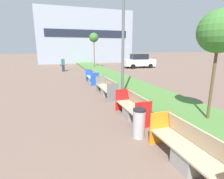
{
  "coord_description": "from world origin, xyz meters",
  "views": [
    {
      "loc": [
        -1.81,
        0.51,
        2.68
      ],
      "look_at": [
        0.9,
        8.7,
        0.6
      ],
      "focal_mm": 28.0,
      "sensor_mm": 36.0,
      "label": 1
    }
  ],
  "objects": [
    {
      "name": "sapling_tree_far",
      "position": [
        3.34,
        23.53,
        3.9
      ],
      "size": [
        1.19,
        1.19,
        4.54
      ],
      "color": "brown",
      "rests_on": "ground"
    },
    {
      "name": "building_backdrop",
      "position": [
        4.0,
        34.16,
        4.54
      ],
      "size": [
        16.49,
        6.23,
        9.09
      ],
      "color": "#939EAD",
      "rests_on": "ground"
    },
    {
      "name": "bench_orange_frame",
      "position": [
        0.94,
        3.25,
        0.37
      ],
      "size": [
        0.65,
        2.34,
        0.94
      ],
      "color": "gray",
      "rests_on": "ground"
    },
    {
      "name": "bench_red_frame",
      "position": [
        0.94,
        6.32,
        0.36
      ],
      "size": [
        0.65,
        1.94,
        0.94
      ],
      "color": "gray",
      "rests_on": "ground"
    },
    {
      "name": "bench_grey_frame",
      "position": [
        0.94,
        9.76,
        0.38
      ],
      "size": [
        0.65,
        2.44,
        0.94
      ],
      "color": "gray",
      "rests_on": "ground"
    },
    {
      "name": "parked_car_distant",
      "position": [
        9.14,
        21.98,
        0.91
      ],
      "size": [
        4.31,
        2.04,
        1.86
      ],
      "rotation": [
        0.0,
        0.0,
        -0.07
      ],
      "color": "silver",
      "rests_on": "ground"
    },
    {
      "name": "litter_bin",
      "position": [
        0.49,
        4.89,
        0.46
      ],
      "size": [
        0.39,
        0.39,
        0.91
      ],
      "color": "#9EA0A5",
      "rests_on": "ground"
    },
    {
      "name": "street_lamp_post",
      "position": [
        1.55,
        8.92,
        4.6
      ],
      "size": [
        0.24,
        0.44,
        8.42
      ],
      "color": "#56595B",
      "rests_on": "ground"
    },
    {
      "name": "bench_blue_frame",
      "position": [
        0.94,
        13.62,
        0.37
      ],
      "size": [
        0.65,
        2.03,
        0.94
      ],
      "color": "gray",
      "rests_on": "ground"
    },
    {
      "name": "planter_grass_strip",
      "position": [
        3.2,
        12.0,
        0.09
      ],
      "size": [
        2.8,
        120.0,
        0.18
      ],
      "color": "#4C7A38",
      "rests_on": "ground"
    },
    {
      "name": "sapling_tree_near",
      "position": [
        3.34,
        5.03,
        3.17
      ],
      "size": [
        1.39,
        1.39,
        3.88
      ],
      "color": "brown",
      "rests_on": "ground"
    },
    {
      "name": "pedestrian_walking",
      "position": [
        -0.83,
        21.26,
        0.81
      ],
      "size": [
        0.53,
        0.24,
        1.6
      ],
      "color": "#232633",
      "rests_on": "ground"
    }
  ]
}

